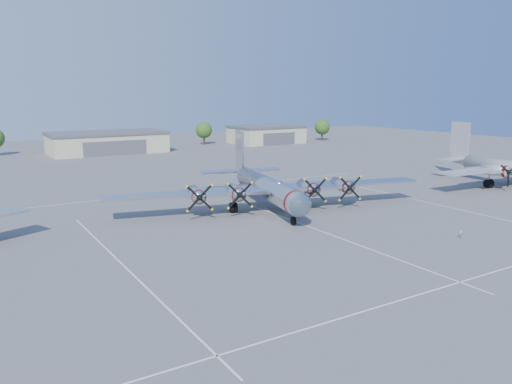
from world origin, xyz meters
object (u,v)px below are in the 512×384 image
tree_east (204,130)px  info_placard (461,233)px  hangar_east (266,134)px  tree_far_east (322,127)px  hangar_center (107,142)px  main_bomber_b29 (265,207)px  twin_engine_east (501,184)px

tree_east → info_placard: tree_east is taller
hangar_east → info_placard: (-37.25, -96.06, -2.07)m
tree_far_east → hangar_east: bearing=174.4°
hangar_center → info_placard: 96.68m
hangar_center → tree_east: size_ratio=4.31×
main_bomber_b29 → info_placard: bearing=-54.0°
hangar_center → twin_engine_east: hangar_center is taller
twin_engine_east → tree_east: bearing=102.5°
tree_far_east → hangar_center: bearing=178.3°
tree_east → twin_engine_east: 86.50m
main_bomber_b29 → twin_engine_east: bearing=5.1°
hangar_center → twin_engine_east: (43.97, -79.22, -2.71)m
hangar_center → main_bomber_b29: (1.17, -72.90, -2.71)m
tree_far_east → main_bomber_b29: bearing=-133.3°
hangar_center → info_placard: (10.75, -96.06, -2.07)m
hangar_center → hangar_east: size_ratio=1.39×
tree_far_east → info_placard: tree_far_east is taller
hangar_east → info_placard: 103.05m
twin_engine_east → info_placard: (-33.21, -16.83, 0.64)m
hangar_center → tree_east: tree_east is taller
main_bomber_b29 → info_placard: main_bomber_b29 is taller
tree_east → tree_far_east: same height
tree_far_east → tree_east: bearing=168.1°
tree_east → twin_engine_east: bearing=-80.7°
twin_engine_east → info_placard: 37.24m
hangar_east → main_bomber_b29: bearing=-122.7°
tree_east → info_placard: (-19.25, -102.09, -3.58)m
hangar_east → tree_far_east: 20.15m
hangar_east → tree_far_east: bearing=-5.6°
tree_east → twin_engine_east: tree_east is taller
tree_far_east → twin_engine_east: bearing=-107.3°
tree_east → main_bomber_b29: 84.14m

